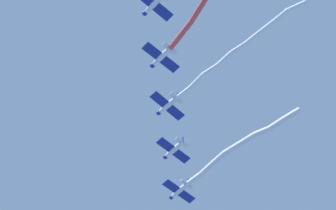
# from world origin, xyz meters

# --- Properties ---
(airplane_lead) EXTENTS (4.84, 6.30, 1.56)m
(airplane_lead) POSITION_xyz_m (1.14, -5.09, 89.39)
(airplane_lead) COLOR silver
(smoke_trail_lead) EXTENTS (21.08, 9.84, 2.15)m
(smoke_trail_lead) POSITION_xyz_m (13.53, -0.09, 88.93)
(smoke_trail_lead) COLOR white
(airplane_left_wing) EXTENTS (4.84, 6.29, 1.56)m
(airplane_left_wing) POSITION_xyz_m (8.38, -9.15, 89.64)
(airplane_left_wing) COLOR silver
(airplane_right_wing) EXTENTS (4.83, 6.25, 1.56)m
(airplane_right_wing) POSITION_xyz_m (15.61, -13.21, 89.89)
(airplane_right_wing) COLOR silver
(smoke_trail_right_wing) EXTENTS (21.08, 11.12, 2.05)m
(smoke_trail_right_wing) POSITION_xyz_m (28.09, -7.41, 90.57)
(smoke_trail_right_wing) COLOR white
(airplane_slot) EXTENTS (4.84, 6.30, 1.56)m
(airplane_slot) POSITION_xyz_m (22.84, -17.27, 90.14)
(airplane_slot) COLOR silver
(airplane_trail) EXTENTS (4.84, 6.29, 1.56)m
(airplane_trail) POSITION_xyz_m (30.07, -21.32, 90.39)
(airplane_trail) COLOR silver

